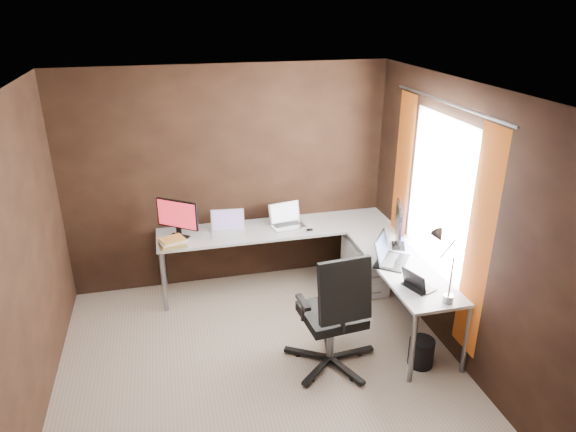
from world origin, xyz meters
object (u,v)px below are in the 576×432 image
at_px(laptop_black_small, 417,284).
at_px(book_stack, 172,242).
at_px(drawer_pedestal, 365,266).
at_px(laptop_white, 228,228).
at_px(office_chair, 333,333).
at_px(wastebasket, 421,352).
at_px(desk_lamp, 442,256).
at_px(laptop_silver, 286,221).
at_px(laptop_black_big, 388,256).
at_px(monitor_right, 399,225).
at_px(monitor_left, 177,217).

relative_size(laptop_black_small, book_stack, 1.02).
bearing_deg(drawer_pedestal, laptop_black_small, -91.31).
height_order(laptop_white, book_stack, laptop_white).
xyz_separation_m(office_chair, wastebasket, (0.79, -0.19, -0.21)).
height_order(laptop_white, desk_lamp, desk_lamp).
height_order(desk_lamp, wastebasket, desk_lamp).
xyz_separation_m(laptop_white, laptop_silver, (0.67, 0.04, 0.00)).
bearing_deg(desk_lamp, laptop_black_small, 89.37).
distance_m(laptop_white, desk_lamp, 2.40).
height_order(book_stack, desk_lamp, desk_lamp).
relative_size(drawer_pedestal, wastebasket, 2.25).
height_order(laptop_silver, office_chair, office_chair).
height_order(laptop_black_big, office_chair, office_chair).
distance_m(desk_lamp, wastebasket, 1.01).
distance_m(monitor_right, book_stack, 2.35).
height_order(drawer_pedestal, wastebasket, drawer_pedestal).
xyz_separation_m(monitor_left, laptop_black_big, (1.97, -1.04, -0.18)).
relative_size(monitor_left, laptop_white, 1.10).
bearing_deg(wastebasket, desk_lamp, -48.79).
bearing_deg(laptop_silver, laptop_black_big, -64.06).
relative_size(monitor_left, monitor_right, 0.85).
distance_m(monitor_left, office_chair, 2.08).
height_order(monitor_right, laptop_black_big, monitor_right).
distance_m(laptop_white, office_chair, 1.75).
xyz_separation_m(laptop_white, laptop_black_big, (1.43, -1.04, 0.00)).
relative_size(monitor_left, laptop_black_big, 0.88).
relative_size(laptop_silver, wastebasket, 1.53).
xyz_separation_m(laptop_white, office_chair, (0.72, -1.53, -0.44)).
bearing_deg(laptop_silver, drawer_pedestal, -34.33).
xyz_separation_m(book_stack, desk_lamp, (2.17, -1.58, 0.37)).
xyz_separation_m(drawer_pedestal, laptop_silver, (-0.83, 0.39, 0.48)).
relative_size(laptop_white, wastebasket, 1.47).
height_order(monitor_left, office_chair, office_chair).
bearing_deg(book_stack, wastebasket, -35.77).
height_order(book_stack, office_chair, office_chair).
height_order(monitor_left, laptop_silver, monitor_left).
bearing_deg(book_stack, drawer_pedestal, -4.06).
bearing_deg(monitor_left, laptop_black_big, 8.24).
bearing_deg(monitor_right, laptop_black_big, 162.80).
height_order(laptop_black_small, wastebasket, laptop_black_small).
distance_m(monitor_right, laptop_black_big, 0.41).
bearing_deg(book_stack, laptop_black_small, -33.54).
bearing_deg(book_stack, desk_lamp, -36.14).
bearing_deg(desk_lamp, monitor_right, 60.81).
distance_m(book_stack, wastebasket, 2.69).
distance_m(laptop_white, book_stack, 0.64).
xyz_separation_m(laptop_silver, desk_lamp, (0.89, -1.82, 0.36)).
height_order(monitor_right, office_chair, office_chair).
xyz_separation_m(desk_lamp, office_chair, (-0.84, 0.25, -0.80)).
height_order(monitor_right, desk_lamp, desk_lamp).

